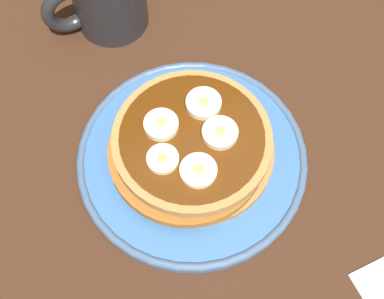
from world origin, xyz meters
TOP-DOWN VIEW (x-y plane):
  - ground_plane at (0.00, 0.00)cm, footprint 140.00×140.00cm
  - plate at (0.00, 0.00)cm, footprint 23.20×23.20cm
  - pancake_stack at (0.07, -0.06)cm, footprint 16.44×15.82cm
  - banana_slice_0 at (-2.48, -2.50)cm, footprint 3.44×3.44cm
  - banana_slice_1 at (1.12, 3.52)cm, footprint 3.40×3.40cm
  - banana_slice_2 at (3.48, 1.05)cm, footprint 2.97×2.97cm
  - banana_slice_3 at (2.12, -2.18)cm, footprint 3.28×3.28cm
  - banana_slice_4 at (-2.38, 1.02)cm, footprint 3.40×3.40cm

SIDE VIEW (x-z plane):
  - ground_plane at x=0.00cm, z-range -3.00..0.00cm
  - plate at x=0.00cm, z-range 0.06..1.54cm
  - pancake_stack at x=0.07cm, z-range 1.20..5.42cm
  - banana_slice_2 at x=3.48cm, z-range 5.26..6.04cm
  - banana_slice_1 at x=1.12cm, z-range 5.26..6.06cm
  - banana_slice_4 at x=-2.38cm, z-range 5.26..6.16cm
  - banana_slice_0 at x=-2.48cm, z-range 5.26..6.18cm
  - banana_slice_3 at x=2.12cm, z-range 5.26..6.21cm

